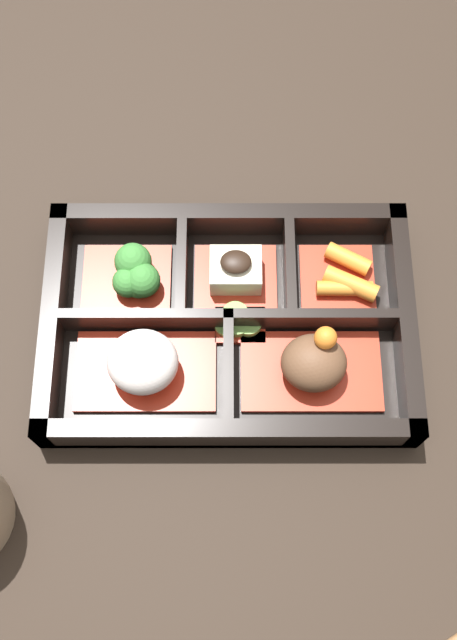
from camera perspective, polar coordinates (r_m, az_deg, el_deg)
The scene contains 9 objects.
ground_plane at distance 0.63m, azimuth 0.00°, elevation -0.84°, with size 3.00×3.00×0.00m, color black.
bento_base at distance 0.62m, azimuth 0.00°, elevation -0.68°, with size 0.30×0.20×0.01m.
bento_rim at distance 0.61m, azimuth 0.04°, elevation 0.02°, with size 0.30×0.20×0.04m.
bowl_stew at distance 0.59m, azimuth 6.50°, elevation -3.38°, with size 0.11×0.07×0.05m.
bowl_rice at distance 0.59m, azimuth -6.49°, elevation -3.37°, with size 0.11×0.07×0.05m.
bowl_carrots at distance 0.63m, azimuth 8.76°, elevation 3.22°, with size 0.06×0.06×0.02m.
bowl_tofu at distance 0.62m, azimuth 0.55°, elevation 3.66°, with size 0.07×0.06×0.04m.
bowl_greens at distance 0.62m, azimuth -7.22°, elevation 3.37°, with size 0.07×0.06×0.04m.
bowl_pickles at distance 0.61m, azimuth 0.82°, elevation -0.01°, with size 0.04×0.03×0.01m.
Camera 1 is at (0.00, 0.22, 0.59)m, focal length 42.00 mm.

